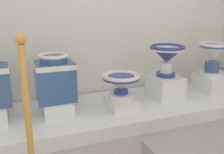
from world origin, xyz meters
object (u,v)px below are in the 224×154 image
at_px(plinth_block_broad_patterned, 121,103).
at_px(antique_toilet_broad_patterned, 121,83).
at_px(antique_toilet_squat_floral, 213,55).
at_px(plinth_block_squat_floral, 210,83).
at_px(plinth_block_slender_white, 57,106).
at_px(antique_toilet_slender_white, 55,77).
at_px(antique_toilet_leftmost, 167,55).
at_px(plinth_block_leftmost, 165,87).
at_px(stanchion_post_near_left, 31,150).
at_px(decorative_vase_spare, 221,83).

relative_size(plinth_block_broad_patterned, antique_toilet_broad_patterned, 0.89).
bearing_deg(antique_toilet_squat_floral, plinth_block_squat_floral, 0.00).
height_order(plinth_block_slender_white, antique_toilet_slender_white, antique_toilet_slender_white).
height_order(antique_toilet_broad_patterned, antique_toilet_leftmost, antique_toilet_leftmost).
xyz_separation_m(antique_toilet_leftmost, plinth_block_squat_floral, (0.67, -0.01, -0.41)).
height_order(antique_toilet_slender_white, plinth_block_leftmost, antique_toilet_slender_white).
bearing_deg(plinth_block_leftmost, antique_toilet_slender_white, 179.48).
bearing_deg(stanchion_post_near_left, antique_toilet_broad_patterned, 42.64).
bearing_deg(plinth_block_slender_white, decorative_vase_spare, 4.49).
distance_m(plinth_block_squat_floral, stanchion_post_near_left, 2.47).
bearing_deg(stanchion_post_near_left, antique_toilet_slender_white, 72.84).
relative_size(antique_toilet_broad_patterned, plinth_block_leftmost, 1.03).
distance_m(plinth_block_broad_patterned, antique_toilet_squat_floral, 1.35).
xyz_separation_m(plinth_block_slender_white, decorative_vase_spare, (2.32, 0.18, -0.06)).
bearing_deg(plinth_block_squat_floral, antique_toilet_broad_patterned, -175.87).
height_order(antique_toilet_slender_white, plinth_block_squat_floral, antique_toilet_slender_white).
xyz_separation_m(plinth_block_slender_white, plinth_block_broad_patterned, (0.67, -0.11, -0.02)).
bearing_deg(plinth_block_squat_floral, antique_toilet_slender_white, 179.43).
relative_size(plinth_block_squat_floral, stanchion_post_near_left, 0.36).
bearing_deg(plinth_block_slender_white, plinth_block_broad_patterned, -9.47).
bearing_deg(plinth_block_broad_patterned, antique_toilet_slender_white, 170.53).
xyz_separation_m(plinth_block_leftmost, antique_toilet_squat_floral, (0.67, -0.01, 0.34)).
xyz_separation_m(plinth_block_slender_white, stanchion_post_near_left, (-0.31, -1.02, 0.14)).
xyz_separation_m(antique_toilet_squat_floral, decorative_vase_spare, (0.38, 0.20, -0.47)).
xyz_separation_m(antique_toilet_slender_white, stanchion_post_near_left, (-0.31, -1.02, -0.18)).
bearing_deg(decorative_vase_spare, stanchion_post_near_left, -155.56).
bearing_deg(antique_toilet_broad_patterned, plinth_block_broad_patterned, -116.57).
xyz_separation_m(plinth_block_squat_floral, antique_toilet_squat_floral, (0.00, 0.00, 0.37)).
bearing_deg(antique_toilet_squat_floral, plinth_block_slender_white, 179.43).
height_order(plinth_block_leftmost, stanchion_post_near_left, stanchion_post_near_left).
xyz_separation_m(antique_toilet_slender_white, plinth_block_broad_patterned, (0.67, -0.11, -0.33)).
relative_size(decorative_vase_spare, stanchion_post_near_left, 0.33).
relative_size(plinth_block_slender_white, plinth_block_broad_patterned, 1.10).
height_order(plinth_block_leftmost, decorative_vase_spare, plinth_block_leftmost).
height_order(plinth_block_leftmost, plinth_block_squat_floral, plinth_block_leftmost).
bearing_deg(plinth_block_leftmost, antique_toilet_leftmost, 0.00).
bearing_deg(plinth_block_leftmost, plinth_block_squat_floral, -0.66).
bearing_deg(plinth_block_leftmost, antique_toilet_broad_patterned, -170.71).
distance_m(plinth_block_broad_patterned, plinth_block_leftmost, 0.62).
distance_m(antique_toilet_squat_floral, decorative_vase_spare, 0.63).
xyz_separation_m(plinth_block_broad_patterned, antique_toilet_squat_floral, (1.28, 0.09, 0.43)).
distance_m(antique_toilet_broad_patterned, stanchion_post_near_left, 1.34).
xyz_separation_m(decorative_vase_spare, stanchion_post_near_left, (-2.64, -1.20, 0.20)).
bearing_deg(decorative_vase_spare, plinth_block_slender_white, -175.51).
height_order(antique_toilet_slender_white, antique_toilet_leftmost, antique_toilet_leftmost).
bearing_deg(antique_toilet_slender_white, antique_toilet_broad_patterned, -9.47).
relative_size(antique_toilet_leftmost, antique_toilet_squat_floral, 0.97).
distance_m(antique_toilet_broad_patterned, plinth_block_squat_floral, 1.29).
bearing_deg(antique_toilet_slender_white, plinth_block_slender_white, -90.00).
bearing_deg(plinth_block_squat_floral, plinth_block_leftmost, 179.34).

